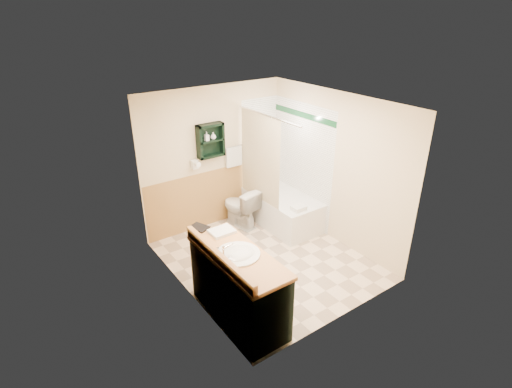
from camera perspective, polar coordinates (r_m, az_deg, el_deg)
The scene contains 25 objects.
floor at distance 6.15m, azimuth 1.55°, elevation -9.45°, with size 3.00×3.00×0.00m, color beige.
back_wall at distance 6.74m, azimuth -6.10°, elevation 5.15°, with size 2.60×0.04×2.40m, color beige.
left_wall at distance 4.96m, azimuth -10.65°, elevation -2.89°, with size 0.04×3.00×2.40m, color beige.
right_wall at distance 6.38m, azimuth 11.25°, elevation 3.60°, with size 0.04×3.00×2.40m, color beige.
ceiling at distance 5.17m, azimuth 1.86°, elevation 13.18°, with size 2.60×3.00×0.04m, color white.
wainscot_left at distance 5.33m, azimuth -9.70°, elevation -9.44°, with size 2.98×2.98×1.00m, color tan, non-canonical shape.
wainscot_back at distance 6.98m, azimuth -5.70°, elevation -0.33°, with size 2.58×2.58×1.00m, color tan, non-canonical shape.
mirror_frame at distance 4.39m, azimuth -7.28°, elevation -2.06°, with size 1.30×1.30×1.00m, color brown, non-canonical shape.
mirror_glass at distance 4.40m, azimuth -7.22°, elevation -2.04°, with size 1.20×1.20×0.90m, color white, non-canonical shape.
tile_right at distance 6.90m, azimuth 6.48°, elevation 4.29°, with size 1.50×1.50×2.10m, color white, non-canonical shape.
tile_back at distance 7.28m, azimuth 1.19°, elevation 5.57°, with size 0.95×0.95×2.10m, color white, non-canonical shape.
tile_accent at distance 6.64m, azimuth 6.77°, elevation 11.14°, with size 1.50×1.50×0.10m, color #134423, non-canonical shape.
wall_shelf at distance 6.49m, azimuth -6.51°, elevation 7.59°, with size 0.45×0.15×0.55m, color black.
hair_dryer at distance 6.49m, azimuth -8.78°, elevation 4.20°, with size 0.10×0.24×0.18m, color white, non-canonical shape.
towel_bar at distance 6.80m, azimuth -3.29°, elevation 6.78°, with size 0.40×0.06×0.40m, color silver, non-canonical shape.
curtain_rod at distance 6.16m, azimuth 1.55°, elevation 11.15°, with size 0.03×0.03×1.60m, color silver.
shower_curtain at distance 6.55m, azimuth 0.55°, elevation 4.23°, with size 1.05×1.05×1.70m, color beige, non-canonical shape.
vanity at distance 4.92m, azimuth -2.50°, elevation -13.03°, with size 0.59×1.44×0.91m, color black.
bathtub at distance 7.05m, azimuth 3.65°, elevation -2.09°, with size 0.80×1.50×0.53m, color silver.
toilet at distance 6.90m, azimuth -2.31°, elevation -1.93°, with size 0.40×0.71×0.70m, color silver.
counter_towel at distance 5.07m, azimuth -4.91°, elevation -5.34°, with size 0.30×0.24×0.04m, color silver.
vanity_book at distance 5.09m, azimuth -8.84°, elevation -4.14°, with size 0.18×0.02×0.24m, color black.
tub_towel at distance 6.44m, azimuth 6.08°, elevation -2.00°, with size 0.21×0.18×0.07m, color silver.
soap_bottle_a at distance 6.44m, azimuth -7.05°, elevation 7.87°, with size 0.06×0.14×0.07m, color silver.
soap_bottle_b at distance 6.49m, azimuth -6.13°, elevation 8.17°, with size 0.09×0.11×0.09m, color silver.
Camera 1 is at (-3.05, -4.03, 3.50)m, focal length 28.00 mm.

